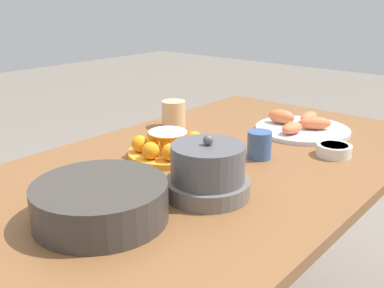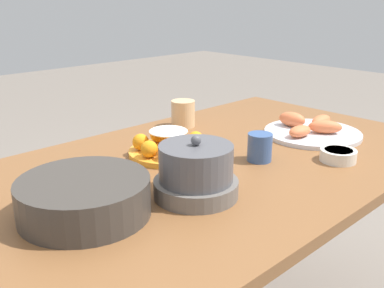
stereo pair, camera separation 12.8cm
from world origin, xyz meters
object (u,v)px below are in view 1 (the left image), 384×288
cake_plate (168,146)px  sauce_bowl (334,150)px  dining_table (216,188)px  serving_bowl (100,200)px  cup_near (174,114)px  cup_far (259,145)px  seafood_platter (301,126)px  warming_pot (208,172)px

cake_plate → sauce_bowl: bearing=130.5°
dining_table → serving_bowl: (0.45, 0.04, 0.14)m
serving_bowl → dining_table: bearing=-175.2°
dining_table → cup_near: 0.37m
dining_table → cake_plate: size_ratio=6.17×
cup_near → cake_plate: bearing=39.2°
serving_bowl → cup_far: serving_bowl is taller
dining_table → cup_far: bearing=132.1°
sauce_bowl → cup_near: cup_near is taller
seafood_platter → warming_pot: 0.61m
cake_plate → cup_far: bearing=126.6°
sauce_bowl → warming_pot: (0.45, -0.11, 0.04)m
cake_plate → sauce_bowl: (-0.31, 0.37, -0.01)m
cup_far → dining_table: bearing=-47.9°
sauce_bowl → cake_plate: bearing=-49.5°
cake_plate → serving_bowl: 0.41m
dining_table → cup_near: (-0.16, -0.31, 0.14)m
sauce_bowl → cup_far: 0.22m
sauce_bowl → cup_far: cup_far is taller
sauce_bowl → seafood_platter: 0.25m
seafood_platter → cup_far: cup_far is taller
serving_bowl → cup_near: size_ratio=3.03×
cake_plate → seafood_platter: bearing=159.2°
dining_table → cup_near: bearing=-117.1°
dining_table → serving_bowl: bearing=4.8°
seafood_platter → cake_plate: bearing=-20.8°
cup_near → serving_bowl: bearing=29.9°
cake_plate → cup_near: cup_near is taller
sauce_bowl → warming_pot: size_ratio=0.51×
serving_bowl → sauce_bowl: serving_bowl is taller
seafood_platter → warming_pot: warming_pot is taller
cup_near → warming_pot: warming_pot is taller
cake_plate → dining_table: bearing=121.7°
sauce_bowl → cup_near: 0.56m
dining_table → seafood_platter: seafood_platter is taller
dining_table → cup_far: cup_far is taller
serving_bowl → sauce_bowl: (-0.69, 0.21, -0.03)m
cake_plate → cup_far: cake_plate is taller
dining_table → warming_pot: bearing=32.5°
cake_plate → cup_near: (-0.23, -0.19, 0.02)m
dining_table → sauce_bowl: sauce_bowl is taller
dining_table → sauce_bowl: 0.36m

